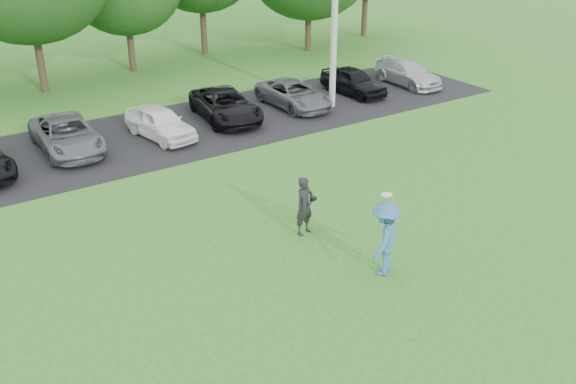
# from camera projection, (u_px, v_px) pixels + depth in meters

# --- Properties ---
(ground) EXTENTS (100.00, 100.00, 0.00)m
(ground) POSITION_uv_depth(u_px,v_px,m) (367.00, 291.00, 15.66)
(ground) COLOR #28691E
(ground) RESTS_ON ground
(parking_lot) EXTENTS (32.00, 6.50, 0.03)m
(parking_lot) POSITION_uv_depth(u_px,v_px,m) (155.00, 135.00, 25.42)
(parking_lot) COLOR black
(parking_lot) RESTS_ON ground
(frisbee_player) EXTENTS (1.48, 1.30, 2.24)m
(frisbee_player) POSITION_uv_depth(u_px,v_px,m) (385.00, 239.00, 16.00)
(frisbee_player) COLOR teal
(frisbee_player) RESTS_ON ground
(camera_bystander) EXTENTS (0.70, 0.54, 1.72)m
(camera_bystander) POSITION_uv_depth(u_px,v_px,m) (305.00, 206.00, 17.94)
(camera_bystander) COLOR black
(camera_bystander) RESTS_ON ground
(parked_cars) EXTENTS (28.29, 4.94, 1.24)m
(parked_cars) POSITION_uv_depth(u_px,v_px,m) (138.00, 124.00, 24.84)
(parked_cars) COLOR #541412
(parked_cars) RESTS_ON parking_lot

